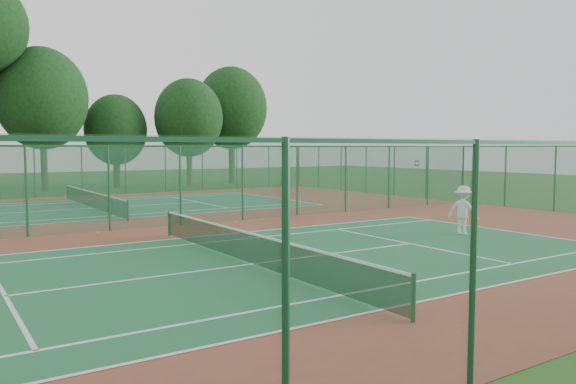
# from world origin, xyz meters

# --- Properties ---
(ground) EXTENTS (120.00, 120.00, 0.00)m
(ground) POSITION_xyz_m (0.00, 0.00, 0.00)
(ground) COLOR #204816
(ground) RESTS_ON ground
(red_pad) EXTENTS (40.00, 36.00, 0.01)m
(red_pad) POSITION_xyz_m (0.00, 0.00, 0.01)
(red_pad) COLOR maroon
(red_pad) RESTS_ON ground
(court_near) EXTENTS (23.77, 10.97, 0.01)m
(court_near) POSITION_xyz_m (0.00, -9.00, 0.01)
(court_near) COLOR #1D5D36
(court_near) RESTS_ON red_pad
(court_far) EXTENTS (23.77, 10.97, 0.01)m
(court_far) POSITION_xyz_m (0.00, 9.00, 0.01)
(court_far) COLOR #1E603F
(court_far) RESTS_ON red_pad
(fence_north) EXTENTS (40.00, 0.09, 3.50)m
(fence_north) POSITION_xyz_m (0.00, 18.00, 1.76)
(fence_north) COLOR #194B28
(fence_north) RESTS_ON ground
(fence_south) EXTENTS (40.00, 0.09, 3.50)m
(fence_south) POSITION_xyz_m (0.00, -18.00, 1.76)
(fence_south) COLOR #1C552C
(fence_south) RESTS_ON ground
(fence_east) EXTENTS (0.09, 36.00, 3.50)m
(fence_east) POSITION_xyz_m (20.00, 0.00, 1.76)
(fence_east) COLOR #16442C
(fence_east) RESTS_ON ground
(fence_divider) EXTENTS (40.00, 0.09, 3.50)m
(fence_divider) POSITION_xyz_m (0.00, 0.00, 1.76)
(fence_divider) COLOR #1C5537
(fence_divider) RESTS_ON ground
(tennis_net_near) EXTENTS (0.10, 12.90, 0.97)m
(tennis_net_near) POSITION_xyz_m (0.00, -9.00, 0.54)
(tennis_net_near) COLOR #163C1E
(tennis_net_near) RESTS_ON ground
(tennis_net_far) EXTENTS (0.10, 12.90, 0.97)m
(tennis_net_far) POSITION_xyz_m (0.00, 9.00, 0.54)
(tennis_net_far) COLOR #153B1C
(tennis_net_far) RESTS_ON ground
(player_near) EXTENTS (1.03, 1.37, 1.89)m
(player_near) POSITION_xyz_m (9.69, -8.56, 0.97)
(player_near) COLOR white
(player_near) RESTS_ON court_near
(stray_ball_a) EXTENTS (0.07, 0.07, 0.07)m
(stray_ball_a) POSITION_xyz_m (5.20, -0.83, 0.05)
(stray_ball_a) COLOR #CDEF37
(stray_ball_a) RESTS_ON red_pad
(stray_ball_b) EXTENTS (0.07, 0.07, 0.07)m
(stray_ball_b) POSITION_xyz_m (3.88, -0.67, 0.04)
(stray_ball_b) COLOR yellow
(stray_ball_b) RESTS_ON red_pad
(stray_ball_c) EXTENTS (0.07, 0.07, 0.07)m
(stray_ball_c) POSITION_xyz_m (-2.16, -0.49, 0.04)
(stray_ball_c) COLOR yellow
(stray_ball_c) RESTS_ON red_pad
(evergreen_row) EXTENTS (39.00, 5.00, 12.00)m
(evergreen_row) POSITION_xyz_m (0.50, 24.25, 0.00)
(evergreen_row) COLOR black
(evergreen_row) RESTS_ON ground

